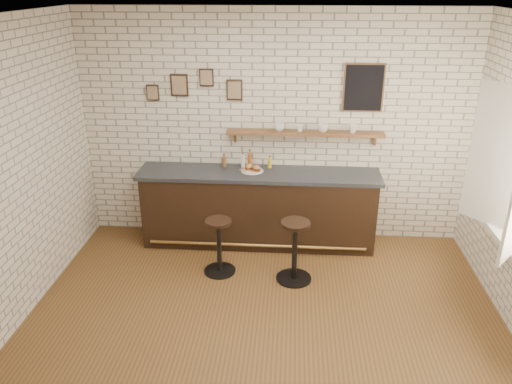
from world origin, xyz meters
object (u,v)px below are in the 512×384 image
Objects in this scene: shelf_cup_d at (353,129)px; condiment_bottle_yellow at (270,163)px; bitters_bottle_amber at (250,160)px; bar_stool_left at (219,244)px; bar_counter at (259,208)px; bitters_bottle_brown at (224,161)px; shelf_cup_b at (300,128)px; bar_stool_right at (295,249)px; ciabatta_sandwich at (253,168)px; sandwich_plate at (252,171)px; bitters_bottle_white at (243,161)px; shelf_cup_a at (279,127)px; shelf_cup_c at (323,128)px.

condiment_bottle_yellow is at bearing 166.52° from shelf_cup_d.
shelf_cup_d is (1.30, 0.03, 0.44)m from bitters_bottle_amber.
bar_counter is at bearing 61.74° from bar_stool_left.
bitters_bottle_brown is 1.71m from shelf_cup_d.
condiment_bottle_yellow is (0.13, 0.17, 0.57)m from bar_counter.
bar_counter is at bearing -53.59° from bitters_bottle_amber.
shelf_cup_b is at bearing 46.52° from bar_stool_left.
bar_counter is at bearing 118.75° from bar_stool_right.
ciabatta_sandwich is at bearing 155.63° from shelf_cup_b.
bitters_bottle_white is (-0.13, 0.15, 0.07)m from sandwich_plate.
bitters_bottle_white reaches higher than sandwich_plate.
shelf_cup_a is (0.38, 0.03, 0.44)m from bitters_bottle_amber.
condiment_bottle_yellow is at bearing 89.29° from shelf_cup_c.
ciabatta_sandwich is 1.79× the size of shelf_cup_a.
bar_stool_left is 7.32× the size of shelf_cup_b.
ciabatta_sandwich is 1.79× the size of shelf_cup_c.
shelf_cup_d reaches higher than shelf_cup_b.
shelf_cup_b reaches higher than condiment_bottle_yellow.
shelf_cup_a is at bearing 55.73° from bar_stool_left.
sandwich_plate is 0.18m from bitters_bottle_amber.
ciabatta_sandwich is 2.53× the size of shelf_cup_b.
shelf_cup_b is at bearing 1.71° from bitters_bottle_brown.
condiment_bottle_yellow is 1.74× the size of shelf_cup_b.
condiment_bottle_yellow is 0.49m from shelf_cup_a.
shelf_cup_d is (0.67, 0.00, 0.01)m from shelf_cup_b.
bitters_bottle_brown reaches higher than bar_counter.
shelf_cup_d reaches higher than ciabatta_sandwich.
shelf_cup_a is 1.24× the size of shelf_cup_d.
shelf_cup_a is (0.71, 0.03, 0.47)m from bitters_bottle_brown.
shelf_cup_a is 0.26m from shelf_cup_b.
condiment_bottle_yellow is at bearing 143.41° from shelf_cup_b.
shelf_cup_a reaches higher than bitters_bottle_white.
shelf_cup_b is at bearing 16.37° from sandwich_plate.
shelf_cup_c is at bearing 1.32° from bitters_bottle_brown.
bitters_bottle_brown is at bearing 158.97° from shelf_cup_a.
sandwich_plate is 1.17× the size of ciabatta_sandwich.
ciabatta_sandwich is at bearing 98.07° from shelf_cup_c.
bar_stool_right is 1.57m from shelf_cup_b.
ciabatta_sandwich is at bearing 0.00° from sandwich_plate.
ciabatta_sandwich reaches higher than bar_stool_right.
shelf_cup_c is (0.32, 1.08, 1.15)m from bar_stool_right.
bar_stool_right is at bearing -6.43° from bar_stool_left.
bitters_bottle_amber is 1.46× the size of condiment_bottle_yellow.
condiment_bottle_yellow is (0.35, 0.00, -0.01)m from bitters_bottle_white.
ciabatta_sandwich is at bearing 121.59° from bar_stool_right.
bar_stool_left is at bearing -113.13° from ciabatta_sandwich.
bitters_bottle_brown is (-0.47, 0.17, 0.58)m from bar_counter.
shelf_cup_a is at bearing 13.90° from condiment_bottle_yellow.
condiment_bottle_yellow is 0.24× the size of bar_stool_left.
shelf_cup_a reaches higher than bar_stool_left.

